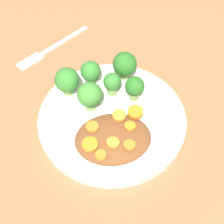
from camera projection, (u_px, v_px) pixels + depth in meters
name	position (u px, v px, depth m)	size (l,w,h in m)	color
ground_plane	(112.00, 122.00, 0.68)	(4.00, 4.00, 0.00)	#8C603D
plate	(112.00, 119.00, 0.67)	(0.27, 0.27, 0.02)	silver
stew_mound	(113.00, 139.00, 0.62)	(0.13, 0.10, 0.03)	brown
broccoli_floret_0	(67.00, 81.00, 0.68)	(0.05, 0.05, 0.06)	#759E51
broccoli_floret_1	(112.00, 83.00, 0.68)	(0.03, 0.03, 0.05)	#759E51
broccoli_floret_2	(91.00, 72.00, 0.70)	(0.04, 0.04, 0.05)	#7FA85B
broccoli_floret_3	(135.00, 87.00, 0.67)	(0.04, 0.04, 0.05)	#759E51
broccoli_floret_4	(125.00, 64.00, 0.70)	(0.05, 0.05, 0.06)	#759E51
broccoli_floret_5	(90.00, 95.00, 0.66)	(0.05, 0.05, 0.06)	#759E51
carrot_slice_0	(113.00, 143.00, 0.60)	(0.02, 0.02, 0.00)	orange
carrot_slice_1	(130.00, 126.00, 0.62)	(0.02, 0.02, 0.01)	orange
carrot_slice_2	(135.00, 112.00, 0.64)	(0.03, 0.03, 0.01)	orange
carrot_slice_3	(90.00, 144.00, 0.60)	(0.03, 0.03, 0.01)	orange
carrot_slice_4	(92.00, 127.00, 0.62)	(0.02, 0.02, 0.00)	orange
carrot_slice_5	(129.00, 145.00, 0.60)	(0.02, 0.02, 0.01)	orange
carrot_slice_6	(119.00, 116.00, 0.63)	(0.02, 0.02, 0.01)	orange
carrot_slice_7	(101.00, 155.00, 0.59)	(0.02, 0.02, 0.00)	orange
fork	(47.00, 51.00, 0.79)	(0.16, 0.12, 0.01)	#B8B8B8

